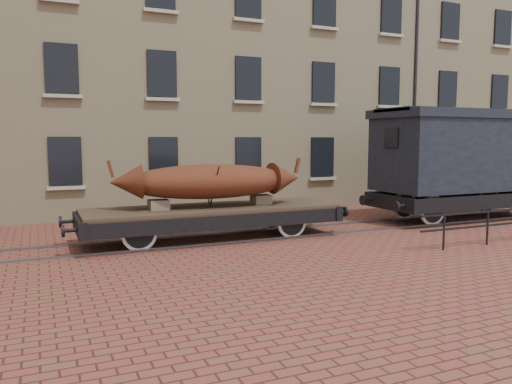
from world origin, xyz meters
name	(u,v)px	position (x,y,z in m)	size (l,w,h in m)	color
ground	(280,234)	(0.00, 0.00, 0.00)	(90.00, 90.00, 0.00)	brown
warehouse_cream	(246,59)	(3.00, 9.99, 7.00)	(40.00, 10.19, 14.00)	beige
rail_track	(280,233)	(0.00, 0.00, 0.03)	(30.00, 1.52, 0.06)	#59595E
flatcar_wagon	(212,213)	(-2.24, 0.00, 0.79)	(8.37, 2.27, 1.26)	#4A3A26
iron_boat	(210,181)	(-2.31, 0.00, 1.73)	(5.75, 1.97, 1.41)	#612112
goods_van	(465,151)	(7.61, 0.00, 2.53)	(7.79, 2.84, 4.03)	black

